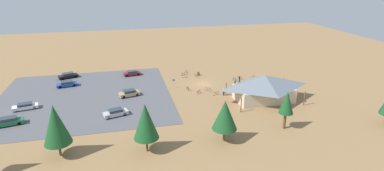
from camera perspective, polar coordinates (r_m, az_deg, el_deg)
The scene contains 31 objects.
ground at distance 74.12m, azimuth 2.18°, elevation 0.25°, with size 160.00×160.00×0.00m, color #937047.
parking_lot_asphalt at distance 70.55m, azimuth -19.24°, elevation -1.98°, with size 36.28×34.78×0.05m, color #56565B.
bike_pavilion at distance 65.48m, azimuth 13.27°, elevation -0.15°, with size 13.96×9.04×5.56m.
trash_bin at distance 80.23m, azimuth 1.19°, elevation 2.19°, with size 0.60×0.60×0.90m, color brown.
lot_sign at distance 71.42m, azimuth -3.41°, elevation 0.64°, with size 0.56×0.08×2.20m.
pine_midwest at distance 48.23m, azimuth 6.12°, elevation -5.47°, with size 3.96×3.96×6.95m.
pine_mideast at distance 54.08m, azimuth 17.16°, elevation -3.11°, with size 2.49×2.49×6.80m.
pine_far_east at distance 45.57m, azimuth -8.60°, elevation -6.57°, with size 3.75×3.75×7.78m.
pine_center at distance 47.97m, azimuth -23.99°, elevation -6.61°, with size 3.93×3.93×8.15m.
bicycle_purple_near_sign at distance 75.10m, azimuth 9.93°, elevation 0.54°, with size 0.48×1.74×0.86m.
bicycle_black_yard_center at distance 70.28m, azimuth -0.79°, elevation -0.58°, with size 0.48×1.67×0.83m.
bicycle_silver_mid_cluster at distance 81.87m, azimuth -1.03°, elevation 2.53°, with size 0.48×1.71×0.88m.
bicycle_white_near_porch at distance 78.57m, azimuth -1.34°, elevation 1.73°, with size 1.67×0.48×0.83m.
bicycle_red_edge_north at distance 68.19m, azimuth 1.27°, elevation -1.22°, with size 1.27×1.29×0.83m.
bicycle_yellow_yard_right at distance 78.25m, azimuth 8.97°, elevation 1.41°, with size 0.62×1.63×0.89m.
bicycle_blue_edge_south at distance 69.90m, azimuth 3.03°, elevation -0.71°, with size 1.43×1.02×0.81m.
bicycle_orange_lone_east at distance 67.63m, azimuth 4.46°, elevation -1.49°, with size 1.63×0.72×0.80m.
bicycle_green_yard_front at distance 79.25m, azimuth 0.76°, elevation 1.90°, with size 0.60×1.62×0.87m.
bicycle_teal_by_bin at distance 76.98m, azimuth 7.87°, elevation 1.15°, with size 0.61×1.76×0.82m.
bicycle_purple_front_row at distance 79.08m, azimuth 11.13°, elevation 1.47°, with size 1.61×0.76×0.86m.
bicycle_black_back_row at distance 80.36m, azimuth -1.55°, elevation 2.14°, with size 1.53×0.85×0.77m.
car_blue_front_row at distance 77.99m, azimuth -22.17°, elevation 0.29°, with size 4.87×2.62×1.31m.
car_green_near_entry at distance 63.19m, azimuth -30.84°, elevation -5.73°, with size 4.94×2.74×1.48m.
car_silver_far_end at distance 59.43m, azimuth -13.97°, elevation -4.89°, with size 4.76×2.90×1.37m.
car_maroon_inner_stall at distance 81.48m, azimuth -11.07°, elevation 2.28°, with size 4.47×2.32×1.29m.
car_tan_mid_lot at distance 67.99m, azimuth -11.55°, elevation -1.38°, with size 4.64×2.89×1.45m.
car_white_by_curb at distance 68.67m, azimuth -28.54°, elevation -3.41°, with size 4.87×2.59×1.27m.
car_black_aisle_side at distance 84.10m, azimuth -22.01°, elevation 1.73°, with size 5.02×3.33×1.39m.
visitor_near_lot at distance 74.33m, azimuth 7.99°, elevation 0.88°, with size 0.36×0.36×1.78m.
visitor_at_bikes at distance 67.48m, azimuth 5.89°, elevation -1.09°, with size 0.39×0.36×1.73m.
visitor_crossing_yard at distance 75.94m, azimuth 8.79°, elevation 1.25°, with size 0.36×0.36×1.75m.
Camera 1 is at (18.91, 66.99, 25.48)m, focal length 28.75 mm.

